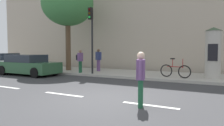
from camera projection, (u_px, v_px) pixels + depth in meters
The scene contains 13 objects.
ground_plane at pixel (102, 99), 7.28m from camera, with size 80.00×80.00×0.00m, color #38383A.
sidewalk_curb at pixel (157, 75), 13.46m from camera, with size 36.00×4.00×0.15m, color #B2ADA3.
lane_markings at pixel (102, 99), 7.28m from camera, with size 25.80×0.16×0.01m.
building_backdrop at pixel (174, 6), 17.55m from camera, with size 36.00×5.00×10.76m, color #B7A893.
traffic_light at pixel (91, 30), 13.51m from camera, with size 0.24×0.45×4.25m.
poster_column at pixel (213, 53), 11.41m from camera, with size 0.89×0.89×2.79m.
street_tree at pixel (68, 4), 15.90m from camera, with size 3.91×3.91×6.71m.
pedestrian_with_bag at pixel (141, 75), 6.26m from camera, with size 0.36×0.64×1.66m.
pedestrian_with_backpack at pixel (80, 59), 14.26m from camera, with size 0.47×0.64×1.57m.
pedestrian_in_red_top at pixel (98, 58), 15.35m from camera, with size 0.59×0.45×1.63m.
bicycle_leaning at pixel (175, 71), 11.84m from camera, with size 1.76×0.35×1.09m.
parked_car_blue at pixel (2, 63), 15.73m from camera, with size 4.20×1.91×1.46m.
parked_car_red at pixel (28, 65), 14.26m from camera, with size 4.42×1.95×1.38m.
Camera 1 is at (3.64, -6.20, 1.72)m, focal length 33.69 mm.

